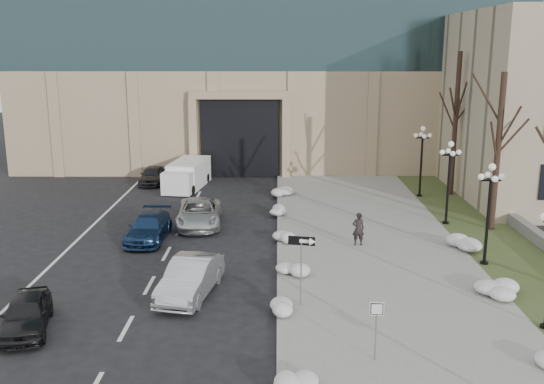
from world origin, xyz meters
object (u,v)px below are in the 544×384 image
Objects in this scene: car_b at (191,278)px; lamppost_b at (489,201)px; pedestrian at (358,229)px; lamppost_c at (449,172)px; lamppost_d at (422,152)px; car_d at (199,213)px; car_c at (149,228)px; keep_sign at (376,319)px; car_a at (26,313)px; box_truck at (187,175)px; car_e at (153,175)px; one_way_sign at (306,250)px.

lamppost_b is (12.90, 3.52, 2.32)m from car_b.
lamppost_c is (5.43, 3.93, 2.12)m from pedestrian.
lamppost_d reaches higher than pedestrian.
car_b is 0.89× the size of car_d.
car_d is 14.03m from lamppost_c.
car_d reaches higher than car_c.
car_d is at bearing 155.31° from lamppost_b.
keep_sign is at bearing -106.22° from lamppost_d.
car_c is (2.13, 10.39, 0.01)m from car_a.
box_truck is at bearing 98.09° from car_d.
car_c is 15.92m from keep_sign.
car_a is 0.73× the size of car_d.
pedestrian is at bearing -4.64° from car_c.
pedestrian is at bearing -44.01° from box_truck.
car_e is at bearing 163.49° from box_truck.
car_d is 15.52m from lamppost_d.
one_way_sign reaches higher than car_b.
one_way_sign is at bearing -64.57° from car_e.
one_way_sign reaches higher than car_a.
lamppost_d reaches higher than box_truck.
car_a is at bearing -144.14° from lamppost_c.
lamppost_c reaches higher than car_b.
car_b is at bearing -164.74° from lamppost_b.
one_way_sign is 4.68m from keep_sign.
car_d is at bearing 50.76° from car_c.
lamppost_c is (18.58, -10.49, 2.42)m from car_e.
lamppost_c is at bearing 90.00° from lamppost_b.
lamppost_b is at bearing -42.24° from car_e.
lamppost_b reaches higher than car_a.
one_way_sign is 19.59m from lamppost_d.
car_d is at bearing 105.67° from car_b.
pedestrian reaches higher than car_b.
one_way_sign is at bearing -115.29° from lamppost_d.
car_a is at bearing -100.12° from car_c.
car_d reaches higher than car_e.
lamppost_d is at bearing -11.91° from car_e.
box_truck is 18.50m from lamppost_c.
lamppost_c is at bearing -29.24° from car_e.
pedestrian is 0.35× the size of lamppost_c.
car_c is at bearing 135.09° from keep_sign.
keep_sign reaches higher than pedestrian.
pedestrian is at bearing 49.54° from car_b.
box_truck is 2.13× the size of one_way_sign.
lamppost_d is at bearing 90.00° from lamppost_b.
car_c is 0.95× the size of lamppost_d.
box_truck is at bearing 69.81° from car_a.
box_truck is at bearing 109.06° from car_b.
car_b is 0.96× the size of lamppost_d.
pedestrian is (10.67, -1.14, 0.30)m from car_c.
car_a is at bearing -88.36° from box_truck.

